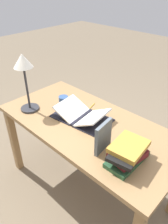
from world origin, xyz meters
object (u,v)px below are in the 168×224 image
(book_stack_tall, at_px, (128,153))
(coffee_mug, at_px, (64,102))
(open_book, at_px, (82,115))
(pencil, at_px, (91,107))
(book_standing_upright, at_px, (103,137))
(reading_lamp, at_px, (24,69))

(book_stack_tall, xyz_separation_m, coffee_mug, (0.78, -0.16, -0.02))
(open_book, bearing_deg, book_stack_tall, 157.77)
(book_stack_tall, xyz_separation_m, pencil, (0.60, -0.31, -0.07))
(book_stack_tall, bearing_deg, open_book, -14.46)
(book_standing_upright, bearing_deg, pencil, -46.57)
(open_book, relative_size, pencil, 3.16)
(book_stack_tall, height_order, coffee_mug, book_stack_tall)
(open_book, distance_m, reading_lamp, 0.58)
(book_standing_upright, distance_m, coffee_mug, 0.63)
(open_book, relative_size, book_standing_upright, 2.35)
(book_stack_tall, distance_m, pencil, 0.68)
(book_stack_tall, bearing_deg, book_standing_upright, 7.17)
(reading_lamp, distance_m, pencil, 0.64)
(coffee_mug, distance_m, pencil, 0.24)
(book_standing_upright, relative_size, coffee_mug, 1.88)
(book_stack_tall, bearing_deg, coffee_mug, -11.46)
(book_stack_tall, relative_size, reading_lamp, 0.66)
(coffee_mug, bearing_deg, book_stack_tall, 168.54)
(open_book, relative_size, book_stack_tall, 1.54)
(open_book, distance_m, book_standing_upright, 0.40)
(reading_lamp, xyz_separation_m, pencil, (-0.36, -0.38, -0.37))
(book_stack_tall, relative_size, book_standing_upright, 1.53)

